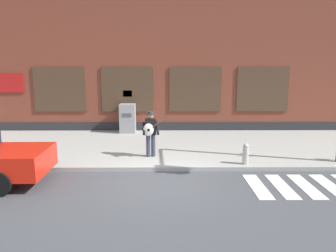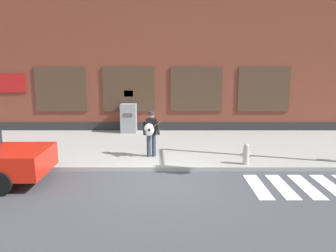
{
  "view_description": "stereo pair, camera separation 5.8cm",
  "coord_description": "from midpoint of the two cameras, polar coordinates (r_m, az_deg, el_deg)",
  "views": [
    {
      "loc": [
        0.22,
        -9.02,
        3.4
      ],
      "look_at": [
        0.29,
        1.29,
        1.43
      ],
      "focal_mm": 35.0,
      "sensor_mm": 36.0,
      "label": 1
    },
    {
      "loc": [
        0.27,
        -9.02,
        3.4
      ],
      "look_at": [
        0.29,
        1.29,
        1.43
      ],
      "focal_mm": 35.0,
      "sensor_mm": 36.0,
      "label": 2
    }
  ],
  "objects": [
    {
      "name": "busker",
      "position": [
        11.51,
        -3.24,
        -0.94
      ],
      "size": [
        0.73,
        0.56,
        1.62
      ],
      "color": "#33384C",
      "rests_on": "sidewalk"
    },
    {
      "name": "ground_plane",
      "position": [
        9.64,
        -1.85,
        -9.84
      ],
      "size": [
        160.0,
        160.0,
        0.0
      ],
      "primitive_type": "plane",
      "color": "#424449"
    },
    {
      "name": "utility_box",
      "position": [
        15.81,
        -7.14,
        1.35
      ],
      "size": [
        0.74,
        0.72,
        1.37
      ],
      "color": "gray",
      "rests_on": "sidewalk"
    },
    {
      "name": "building_backdrop",
      "position": [
        17.94,
        -1.2,
        11.74
      ],
      "size": [
        28.0,
        4.06,
        7.39
      ],
      "color": "brown",
      "rests_on": "ground"
    },
    {
      "name": "sidewalk",
      "position": [
        13.4,
        -1.43,
        -3.58
      ],
      "size": [
        28.0,
        5.93,
        0.14
      ],
      "color": "#9E9E99",
      "rests_on": "ground"
    },
    {
      "name": "fire_hydrant",
      "position": [
        11.07,
        13.22,
        -4.75
      ],
      "size": [
        0.38,
        0.2,
        0.7
      ],
      "color": "#B2ADA8",
      "rests_on": "sidewalk"
    }
  ]
}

